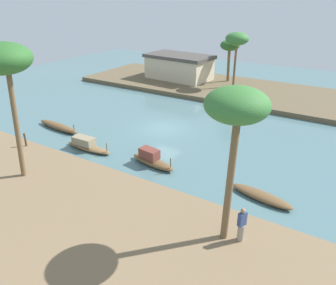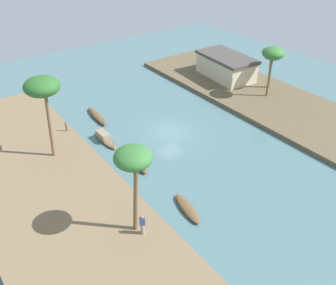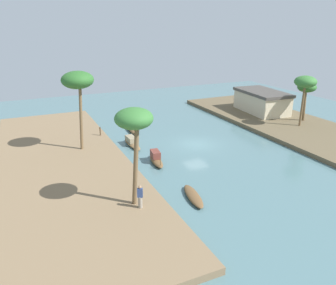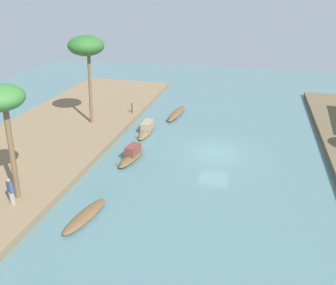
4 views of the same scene
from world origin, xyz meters
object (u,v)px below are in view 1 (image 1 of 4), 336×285
object	(u,v)px
mooring_post	(25,140)
palm_tree_right_tall	(237,40)
person_on_near_bank	(241,226)
palm_tree_left_near	(3,61)
sampan_with_tall_canopy	(58,126)
palm_tree_left_far	(237,110)
palm_tree_right_short	(230,46)
sampan_with_red_awning	(261,196)
sampan_near_left_bank	(152,159)
riverside_building	(179,67)
sampan_downstream_large	(87,145)

from	to	relation	value
mooring_post	palm_tree_right_tall	size ratio (longest dim) A/B	0.16
person_on_near_bank	palm_tree_left_near	bearing A→B (deg)	-61.29
sampan_with_tall_canopy	palm_tree_left_far	distance (m)	19.97
palm_tree_left_near	palm_tree_right_short	world-z (taller)	palm_tree_left_near
sampan_with_red_awning	sampan_near_left_bank	bearing A→B (deg)	-170.10
person_on_near_bank	palm_tree_left_far	xyz separation A→B (m)	(-0.73, -0.00, 5.38)
sampan_with_red_awning	palm_tree_left_near	distance (m)	16.24
sampan_near_left_bank	riverside_building	distance (m)	23.43
sampan_downstream_large	palm_tree_right_tall	world-z (taller)	palm_tree_right_tall
mooring_post	palm_tree_right_short	world-z (taller)	palm_tree_right_short
sampan_with_tall_canopy	riverside_building	xyz separation A→B (m)	(0.64, 20.01, 1.83)
sampan_with_red_awning	palm_tree_left_far	bearing A→B (deg)	-84.42
sampan_with_red_awning	palm_tree_right_short	xyz separation A→B (m)	(-11.70, 23.24, 4.65)
person_on_near_bank	palm_tree_left_far	bearing A→B (deg)	-66.65
sampan_downstream_large	palm_tree_left_far	size ratio (longest dim) A/B	0.59
sampan_with_red_awning	sampan_with_tall_canopy	size ratio (longest dim) A/B	0.77
mooring_post	palm_tree_left_near	xyz separation A→B (m)	(3.58, -2.65, 6.54)
sampan_near_left_bank	palm_tree_left_near	size ratio (longest dim) A/B	0.46
sampan_downstream_large	sampan_with_red_awning	size ratio (longest dim) A/B	1.07
palm_tree_left_far	sampan_with_tall_canopy	bearing A→B (deg)	162.50
sampan_downstream_large	person_on_near_bank	distance (m)	14.29
person_on_near_bank	palm_tree_right_short	world-z (taller)	palm_tree_right_short
sampan_downstream_large	riverside_building	size ratio (longest dim) A/B	0.47
palm_tree_left_near	palm_tree_right_tall	xyz separation A→B (m)	(3.21, 26.90, -1.53)
sampan_downstream_large	mooring_post	bearing A→B (deg)	-144.25
sampan_near_left_bank	palm_tree_right_tall	size ratio (longest dim) A/B	0.59
sampan_with_red_awning	palm_tree_right_tall	xyz separation A→B (m)	(-10.07, 21.08, 5.81)
person_on_near_bank	palm_tree_right_short	bearing A→B (deg)	-133.38
sampan_with_tall_canopy	riverside_building	world-z (taller)	riverside_building
mooring_post	palm_tree_right_short	bearing A→B (deg)	78.96
sampan_downstream_large	person_on_near_bank	bearing A→B (deg)	-17.96
sampan_near_left_bank	sampan_with_tall_canopy	size ratio (longest dim) A/B	0.74
sampan_downstream_large	mooring_post	world-z (taller)	mooring_post
person_on_near_bank	palm_tree_right_tall	bearing A→B (deg)	-134.71
person_on_near_bank	mooring_post	xyz separation A→B (m)	(-17.19, 1.33, -0.31)
sampan_near_left_bank	sampan_with_red_awning	world-z (taller)	sampan_near_left_bank
sampan_downstream_large	palm_tree_left_near	distance (m)	8.94
mooring_post	palm_tree_right_tall	world-z (taller)	palm_tree_right_tall
sampan_downstream_large	sampan_with_tall_canopy	xyz separation A→B (m)	(-5.07, 1.67, -0.12)
sampan_near_left_bank	mooring_post	xyz separation A→B (m)	(-9.11, -3.25, 0.59)
mooring_post	palm_tree_left_near	bearing A→B (deg)	-36.54
sampan_with_red_awning	sampan_downstream_large	bearing A→B (deg)	-167.37
palm_tree_left_near	palm_tree_left_far	size ratio (longest dim) A/B	1.13
sampan_with_red_awning	palm_tree_right_short	size ratio (longest dim) A/B	0.75
sampan_with_red_awning	mooring_post	size ratio (longest dim) A/B	3.86
sampan_with_red_awning	palm_tree_right_tall	world-z (taller)	palm_tree_right_tall
palm_tree_right_short	riverside_building	size ratio (longest dim) A/B	0.58
mooring_post	sampan_with_red_awning	bearing A→B (deg)	10.64
mooring_post	palm_tree_right_tall	bearing A→B (deg)	74.36
sampan_with_red_awning	person_on_near_bank	xyz separation A→B (m)	(0.34, -4.50, 1.11)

